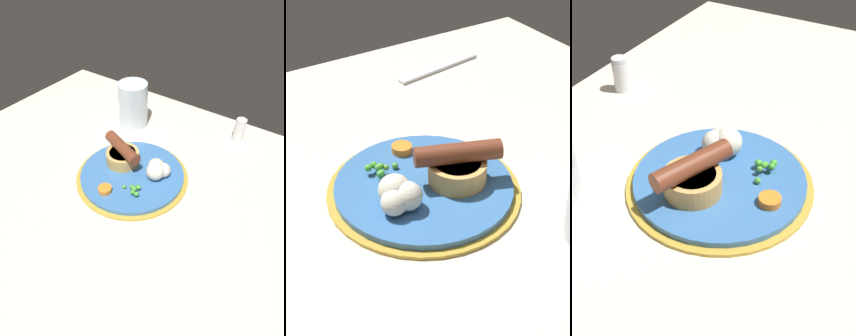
{
  "view_description": "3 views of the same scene",
  "coord_description": "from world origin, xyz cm",
  "views": [
    {
      "loc": [
        -25.11,
        35.75,
        50.83
      ],
      "look_at": [
        3.56,
        -5.26,
        5.55
      ],
      "focal_mm": 32.0,
      "sensor_mm": 36.0,
      "label": 1
    },
    {
      "loc": [
        -25.71,
        -53.24,
        48.72
      ],
      "look_at": [
        6.47,
        -2.71,
        5.77
      ],
      "focal_mm": 60.0,
      "sensor_mm": 36.0,
      "label": 2
    },
    {
      "loc": [
        47.38,
        19.05,
        45.54
      ],
      "look_at": [
        6.01,
        -4.12,
        6.51
      ],
      "focal_mm": 50.0,
      "sensor_mm": 36.0,
      "label": 3
    }
  ],
  "objects": [
    {
      "name": "carrot_slice_0",
      "position": [
        6.51,
        4.23,
        4.94
      ],
      "size": [
        3.81,
        3.81,
        1.07
      ],
      "primitive_type": "cylinder",
      "rotation": [
        0.0,
        0.0,
        3.55
      ],
      "color": "orange",
      "rests_on": "dinner_plate"
    },
    {
      "name": "pea_pile",
      "position": [
        1.25,
        0.95,
        5.46
      ],
      "size": [
        4.14,
        3.07,
        1.82
      ],
      "color": "#469540",
      "rests_on": "dinner_plate"
    },
    {
      "name": "dinner_plate",
      "position": [
        5.18,
        -3.69,
        3.57
      ],
      "size": [
        25.51,
        25.51,
        1.4
      ],
      "color": "#B79333",
      "rests_on": "dining_table"
    },
    {
      "name": "cauliflower_floret",
      "position": [
        0.01,
        -6.16,
        6.31
      ],
      "size": [
        5.43,
        5.58,
        4.14
      ],
      "color": "beige",
      "rests_on": "dinner_plate"
    },
    {
      "name": "salt_shaker",
      "position": [
        -9.07,
        -31.34,
        6.09
      ],
      "size": [
        2.8,
        2.8,
        6.26
      ],
      "color": "silver",
      "rests_on": "dining_table"
    },
    {
      "name": "drinking_glass",
      "position": [
        18.07,
        -21.81,
        9.09
      ],
      "size": [
        7.94,
        7.94,
        12.19
      ],
      "primitive_type": "cylinder",
      "color": "silver",
      "rests_on": "dining_table"
    },
    {
      "name": "dining_table",
      "position": [
        0.0,
        0.0,
        1.5
      ],
      "size": [
        110.0,
        80.0,
        3.0
      ],
      "primitive_type": "cube",
      "color": "beige",
      "rests_on": "ground"
    },
    {
      "name": "sausage_pudding",
      "position": [
        9.22,
        -5.49,
        6.8
      ],
      "size": [
        11.48,
        7.69,
        5.67
      ],
      "rotation": [
        0.0,
        0.0,
        2.77
      ],
      "color": "tan",
      "rests_on": "dinner_plate"
    }
  ]
}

